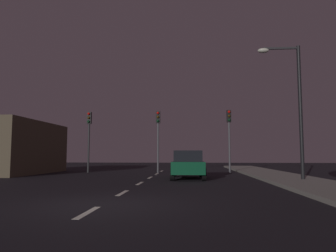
{
  "coord_description": "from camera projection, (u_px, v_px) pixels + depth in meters",
  "views": [
    {
      "loc": [
        2.35,
        -8.52,
        1.31
      ],
      "look_at": [
        0.77,
        14.21,
        3.39
      ],
      "focal_mm": 34.19,
      "sensor_mm": 36.0,
      "label": 1
    }
  ],
  "objects": [
    {
      "name": "ground_plane",
      "position": [
        142.0,
        182.0,
        15.46
      ],
      "size": [
        80.0,
        80.0,
        0.0
      ],
      "primitive_type": "plane",
      "color": "black"
    },
    {
      "name": "street_lamp_right",
      "position": [
        293.0,
        98.0,
        15.85
      ],
      "size": [
        2.1,
        0.36,
        6.78
      ],
      "color": "black",
      "rests_on": "ground_plane"
    },
    {
      "name": "lane_stripe_fifth",
      "position": [
        157.0,
        174.0,
        22.42
      ],
      "size": [
        0.16,
        1.6,
        0.01
      ],
      "primitive_type": "cube",
      "color": "silver",
      "rests_on": "ground_plane"
    },
    {
      "name": "lane_stripe_nearest",
      "position": [
        88.0,
        212.0,
        7.31
      ],
      "size": [
        0.16,
        1.6,
        0.01
      ],
      "primitive_type": "cube",
      "color": "silver",
      "rests_on": "ground_plane"
    },
    {
      "name": "lane_stripe_third",
      "position": [
        140.0,
        183.0,
        14.87
      ],
      "size": [
        0.16,
        1.6,
        0.01
      ],
      "primitive_type": "cube",
      "color": "silver",
      "rests_on": "ground_plane"
    },
    {
      "name": "car_stopped_ahead",
      "position": [
        188.0,
        165.0,
        17.87
      ],
      "size": [
        1.88,
        4.1,
        1.56
      ],
      "color": "#0F4C2D",
      "rests_on": "ground_plane"
    },
    {
      "name": "storefront_left",
      "position": [
        5.0,
        148.0,
        22.86
      ],
      "size": [
        5.78,
        8.41,
        3.67
      ],
      "primitive_type": "cube",
      "color": "brown",
      "rests_on": "ground_plane"
    },
    {
      "name": "lane_stripe_sixth",
      "position": [
        162.0,
        171.0,
        26.19
      ],
      "size": [
        0.16,
        1.6,
        0.01
      ],
      "primitive_type": "cube",
      "color": "silver",
      "rests_on": "ground_plane"
    },
    {
      "name": "sidewalk_curb_right",
      "position": [
        301.0,
        182.0,
        14.95
      ],
      "size": [
        3.0,
        40.0,
        0.15
      ],
      "primitive_type": "cube",
      "color": "gray",
      "rests_on": "ground_plane"
    },
    {
      "name": "traffic_signal_left",
      "position": [
        89.0,
        130.0,
        24.23
      ],
      "size": [
        0.32,
        0.38,
        4.58
      ],
      "color": "#2D2D30",
      "rests_on": "ground_plane"
    },
    {
      "name": "lane_stripe_second",
      "position": [
        123.0,
        193.0,
        11.09
      ],
      "size": [
        0.16,
        1.6,
        0.01
      ],
      "primitive_type": "cube",
      "color": "silver",
      "rests_on": "ground_plane"
    },
    {
      "name": "lane_stripe_fourth",
      "position": [
        150.0,
        178.0,
        18.64
      ],
      "size": [
        0.16,
        1.6,
        0.01
      ],
      "primitive_type": "cube",
      "color": "silver",
      "rests_on": "ground_plane"
    },
    {
      "name": "traffic_signal_right",
      "position": [
        229.0,
        129.0,
        23.5
      ],
      "size": [
        0.32,
        0.38,
        4.63
      ],
      "color": "#4C4C51",
      "rests_on": "ground_plane"
    },
    {
      "name": "traffic_signal_center",
      "position": [
        158.0,
        129.0,
        23.86
      ],
      "size": [
        0.32,
        0.38,
        4.59
      ],
      "color": "#4C4C51",
      "rests_on": "ground_plane"
    }
  ]
}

